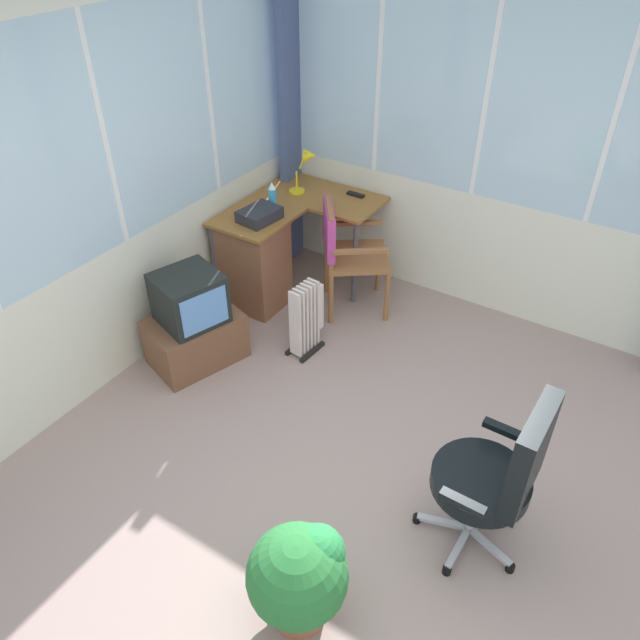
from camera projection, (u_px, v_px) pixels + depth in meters
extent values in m
cube|color=gray|center=(361.00, 528.00, 3.39)|extent=(5.72, 5.15, 0.06)
cube|color=silver|center=(83.00, 332.00, 3.99)|extent=(4.72, 0.06, 0.94)
cube|color=silver|center=(33.00, 162.00, 3.29)|extent=(4.62, 0.06, 1.39)
cube|color=white|center=(101.00, 136.00, 3.61)|extent=(0.04, 0.07, 1.39)
cube|color=white|center=(206.00, 95.00, 4.25)|extent=(0.04, 0.07, 1.39)
cube|color=silver|center=(515.00, 261.00, 4.70)|extent=(0.06, 4.15, 0.94)
cube|color=silver|center=(549.00, 109.00, 4.00)|extent=(0.06, 4.07, 1.39)
cube|color=white|center=(615.00, 121.00, 3.83)|extent=(0.07, 0.04, 1.39)
cube|color=white|center=(488.00, 99.00, 4.18)|extent=(0.07, 0.04, 1.39)
cube|color=white|center=(381.00, 80.00, 4.54)|extent=(0.07, 0.04, 1.39)
cube|color=#485780|center=(291.00, 125.00, 5.02)|extent=(0.30, 0.09, 2.41)
cube|color=olive|center=(276.00, 204.00, 4.88)|extent=(1.17, 0.53, 0.02)
cube|color=olive|center=(350.00, 204.00, 4.88)|extent=(0.53, 0.46, 0.02)
cube|color=brown|center=(253.00, 265.00, 4.87)|extent=(0.40, 0.49, 0.72)
cylinder|color=#4C4C51|center=(355.00, 263.00, 4.88)|extent=(0.04, 0.04, 0.73)
cylinder|color=#4C4C51|center=(216.00, 267.00, 4.83)|extent=(0.04, 0.04, 0.73)
cylinder|color=yellow|center=(297.00, 191.00, 5.02)|extent=(0.13, 0.13, 0.02)
cylinder|color=yellow|center=(297.00, 181.00, 4.97)|extent=(0.02, 0.02, 0.16)
cylinder|color=yellow|center=(303.00, 160.00, 4.89)|extent=(0.02, 0.07, 0.16)
cone|color=yellow|center=(310.00, 156.00, 4.89)|extent=(0.14, 0.14, 0.12)
cube|color=black|center=(356.00, 194.00, 4.96)|extent=(0.05, 0.15, 0.02)
cylinder|color=#3AA9D9|center=(272.00, 198.00, 4.75)|extent=(0.06, 0.06, 0.16)
cone|color=white|center=(272.00, 186.00, 4.68)|extent=(0.06, 0.06, 0.06)
cube|color=#26272E|center=(259.00, 215.00, 4.60)|extent=(0.33, 0.27, 0.09)
cylinder|color=#925D36|center=(387.00, 297.00, 4.75)|extent=(0.04, 0.04, 0.44)
cylinder|color=#925D36|center=(379.00, 267.00, 5.10)|extent=(0.04, 0.04, 0.44)
cylinder|color=#925D36|center=(331.00, 299.00, 4.73)|extent=(0.04, 0.04, 0.44)
cylinder|color=#925D36|center=(326.00, 269.00, 5.08)|extent=(0.04, 0.04, 0.44)
cube|color=#925D36|center=(357.00, 257.00, 4.77)|extent=(0.67, 0.67, 0.04)
cube|color=#925D36|center=(329.00, 232.00, 4.62)|extent=(0.37, 0.28, 0.42)
cube|color=#B93E8B|center=(329.00, 229.00, 4.61)|extent=(0.40, 0.32, 0.35)
cube|color=#925D36|center=(361.00, 251.00, 4.49)|extent=(0.29, 0.37, 0.03)
cube|color=#925D36|center=(354.00, 223.00, 4.84)|extent=(0.29, 0.37, 0.03)
cube|color=#B7B7BF|center=(458.00, 547.00, 3.21)|extent=(0.28, 0.04, 0.02)
cylinder|color=black|center=(447.00, 570.00, 3.13)|extent=(0.05, 0.05, 0.05)
cube|color=#B7B7BF|center=(489.00, 546.00, 3.21)|extent=(0.13, 0.28, 0.02)
cylinder|color=black|center=(510.00, 568.00, 3.14)|extent=(0.05, 0.05, 0.05)
cube|color=#B7B7BF|center=(491.00, 520.00, 3.34)|extent=(0.24, 0.20, 0.02)
cylinder|color=black|center=(512.00, 515.00, 3.39)|extent=(0.05, 0.05, 0.05)
cube|color=#B7B7BF|center=(463.00, 506.00, 3.41)|extent=(0.25, 0.19, 0.02)
cylinder|color=black|center=(457.00, 488.00, 3.54)|extent=(0.05, 0.05, 0.05)
cube|color=#B7B7BF|center=(443.00, 522.00, 3.33)|extent=(0.11, 0.28, 0.02)
cylinder|color=black|center=(417.00, 518.00, 3.38)|extent=(0.05, 0.05, 0.05)
cylinder|color=#B7B7BF|center=(474.00, 507.00, 3.19)|extent=(0.05, 0.05, 0.34)
cylinder|color=black|center=(480.00, 481.00, 3.06)|extent=(0.50, 0.50, 0.09)
cube|color=black|center=(530.00, 456.00, 2.80)|extent=(0.43, 0.10, 0.53)
cube|color=black|center=(504.00, 430.00, 3.16)|extent=(0.05, 0.22, 0.04)
cube|color=black|center=(463.00, 502.00, 2.81)|extent=(0.05, 0.22, 0.04)
cube|color=brown|center=(196.00, 339.00, 4.40)|extent=(0.75, 0.62, 0.36)
cube|color=black|center=(189.00, 298.00, 4.18)|extent=(0.52, 0.51, 0.36)
cube|color=#6095DD|center=(205.00, 311.00, 4.05)|extent=(0.33, 0.11, 0.28)
cube|color=silver|center=(295.00, 325.00, 4.33)|extent=(0.03, 0.10, 0.54)
cube|color=silver|center=(299.00, 322.00, 4.36)|extent=(0.03, 0.10, 0.54)
cube|color=silver|center=(303.00, 319.00, 4.39)|extent=(0.03, 0.10, 0.54)
cube|color=silver|center=(306.00, 316.00, 4.41)|extent=(0.03, 0.10, 0.54)
cube|color=silver|center=(310.00, 314.00, 4.44)|extent=(0.03, 0.10, 0.54)
cube|color=silver|center=(313.00, 311.00, 4.47)|extent=(0.03, 0.10, 0.54)
cube|color=black|center=(312.00, 352.00, 4.54)|extent=(0.27, 0.05, 0.03)
cube|color=black|center=(298.00, 345.00, 4.61)|extent=(0.27, 0.05, 0.03)
cube|color=silver|center=(317.00, 305.00, 4.48)|extent=(0.06, 0.09, 0.38)
cylinder|color=#A65D42|center=(298.00, 605.00, 2.93)|extent=(0.26, 0.26, 0.16)
sphere|color=#2A7436|center=(297.00, 575.00, 2.77)|extent=(0.47, 0.47, 0.47)
sphere|color=#2A8844|center=(317.00, 553.00, 2.76)|extent=(0.26, 0.26, 0.26)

